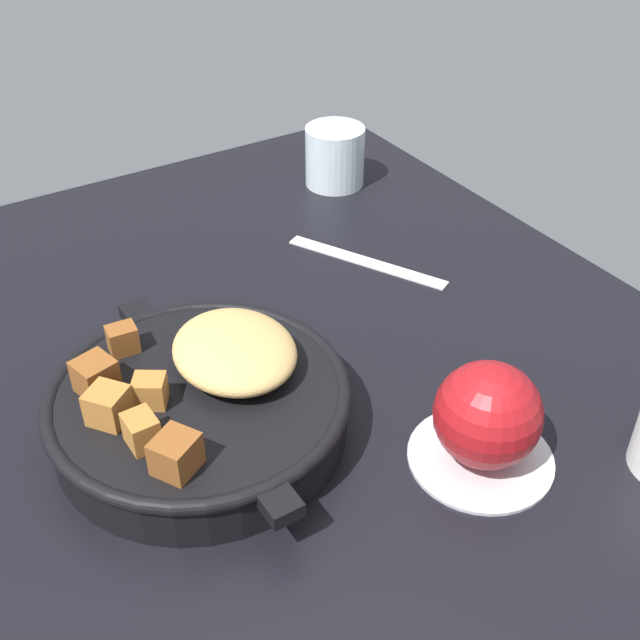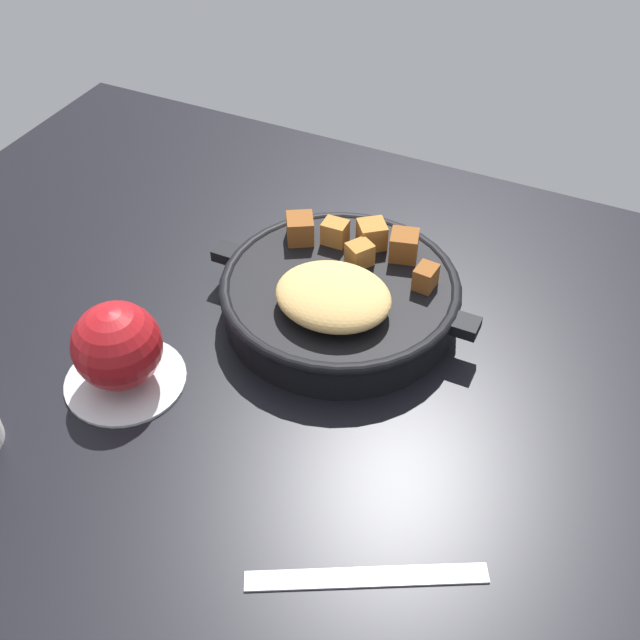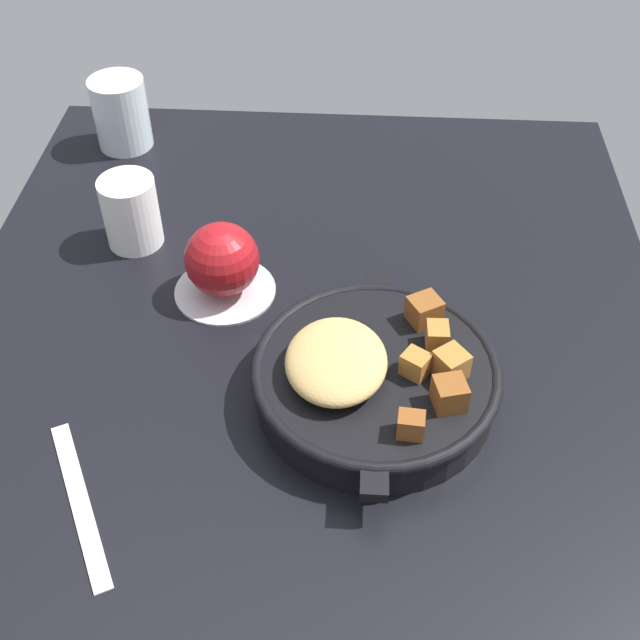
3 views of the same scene
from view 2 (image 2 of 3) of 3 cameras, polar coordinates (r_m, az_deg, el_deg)
ground_plane at (r=76.02cm, az=-2.97°, el=-2.90°), size 99.82×76.74×2.40cm
cast_iron_skillet at (r=76.57cm, az=1.47°, el=1.89°), size 28.08×23.76×7.53cm
saucer_plate at (r=74.35cm, az=-14.06°, el=-4.21°), size 11.22×11.22×0.60cm
red_apple at (r=71.29cm, az=-14.64°, el=-1.83°), size 8.11×8.11×8.11cm
butter_knife at (r=60.82cm, az=3.44°, el=-18.24°), size 16.84×9.80×0.36cm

